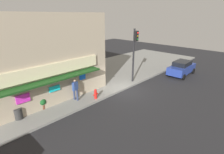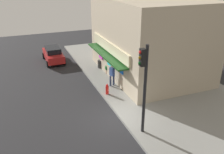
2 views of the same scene
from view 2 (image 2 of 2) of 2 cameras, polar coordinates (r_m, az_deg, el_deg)
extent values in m
plane|color=#232326|center=(16.48, 1.65, -9.73)|extent=(53.88, 53.88, 0.00)
cube|color=gray|center=(18.77, 16.13, -5.97)|extent=(35.92, 10.16, 0.18)
cube|color=tan|center=(22.48, 8.75, 9.23)|extent=(10.58, 7.57, 6.83)
cube|color=beige|center=(20.97, -0.60, 7.01)|extent=(8.04, 0.16, 0.88)
cube|color=#194719|center=(21.05, -1.48, 5.21)|extent=(7.62, 0.90, 0.12)
cube|color=#E533CC|center=(23.56, -2.64, 5.02)|extent=(0.90, 0.08, 0.59)
cube|color=#19D8E5|center=(21.53, -0.62, 3.26)|extent=(0.87, 0.08, 0.41)
cube|color=blue|center=(19.18, 2.22, 1.50)|extent=(0.58, 0.08, 0.47)
cylinder|color=black|center=(13.75, 7.68, -3.31)|extent=(0.18, 0.18, 5.40)
cube|color=black|center=(12.85, 7.19, 4.58)|extent=(0.32, 0.28, 0.95)
sphere|color=red|center=(12.69, 6.66, 5.78)|extent=(0.18, 0.18, 0.18)
sphere|color=brown|center=(12.78, 6.60, 4.50)|extent=(0.18, 0.18, 0.18)
sphere|color=#0F4C19|center=(12.88, 6.53, 3.24)|extent=(0.18, 0.18, 0.18)
cylinder|color=red|center=(19.04, -1.15, -3.08)|extent=(0.24, 0.24, 0.67)
sphere|color=red|center=(18.86, -1.16, -1.99)|extent=(0.21, 0.21, 0.21)
cylinder|color=red|center=(19.18, -1.35, -2.77)|extent=(0.12, 0.10, 0.10)
cylinder|color=red|center=(18.87, -0.96, -3.22)|extent=(0.12, 0.10, 0.10)
cylinder|color=#2D2D2D|center=(24.31, -2.73, 3.11)|extent=(0.53, 0.53, 0.78)
cylinder|color=navy|center=(20.32, -0.37, -0.91)|extent=(0.19, 0.19, 0.91)
cylinder|color=navy|center=(20.49, 0.38, -0.69)|extent=(0.19, 0.19, 0.91)
cube|color=#334C8C|center=(20.09, 0.01, 1.26)|extent=(0.52, 0.34, 0.68)
sphere|color=tan|center=(19.91, 0.01, 2.53)|extent=(0.22, 0.22, 0.22)
cylinder|color=#334C8C|center=(19.91, 0.44, 0.94)|extent=(0.12, 0.12, 0.61)
cylinder|color=#334C8C|center=(20.30, -0.42, 1.40)|extent=(0.12, 0.12, 0.61)
cylinder|color=#59595B|center=(20.99, 3.86, -0.89)|extent=(0.49, 0.49, 0.41)
sphere|color=#195623|center=(20.78, 3.90, 0.41)|extent=(0.74, 0.74, 0.74)
cylinder|color=brown|center=(22.91, -0.93, 1.23)|extent=(0.41, 0.41, 0.34)
sphere|color=#195623|center=(22.75, -0.93, 2.21)|extent=(0.60, 0.60, 0.60)
cube|color=#AD1E1E|center=(27.17, -13.63, 4.96)|extent=(4.21, 1.77, 0.75)
cube|color=black|center=(26.98, -13.76, 6.25)|extent=(2.28, 1.47, 0.54)
cylinder|color=black|center=(26.06, -11.14, 3.52)|extent=(0.64, 0.23, 0.64)
cylinder|color=black|center=(25.81, -14.86, 2.97)|extent=(0.64, 0.23, 0.64)
cylinder|color=black|center=(28.79, -12.38, 5.33)|extent=(0.64, 0.23, 0.64)
cylinder|color=black|center=(28.57, -15.76, 4.85)|extent=(0.64, 0.23, 0.64)
camera|label=1|loc=(24.89, -32.65, 14.92)|focal=27.85mm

